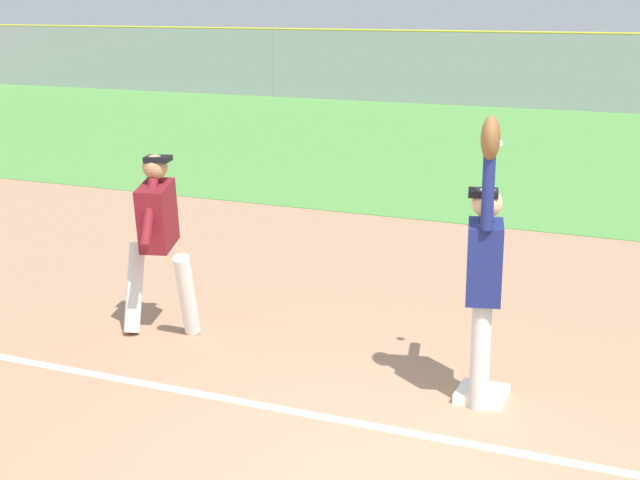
{
  "coord_description": "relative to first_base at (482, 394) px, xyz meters",
  "views": [
    {
      "loc": [
        1.91,
        -5.26,
        3.06
      ],
      "look_at": [
        -1.36,
        1.87,
        1.05
      ],
      "focal_mm": 52.44,
      "sensor_mm": 36.0,
      "label": 1
    }
  ],
  "objects": [
    {
      "name": "chalk_foul_line",
      "position": [
        -4.0,
        -0.9,
        -0.04
      ],
      "size": [
        12.0,
        0.38,
        0.01
      ],
      "primitive_type": "cube",
      "rotation": [
        0.0,
        0.0,
        0.02
      ],
      "color": "white",
      "rests_on": "ground_plane"
    },
    {
      "name": "fielder",
      "position": [
        -0.0,
        -0.09,
        1.08
      ],
      "size": [
        0.37,
        0.89,
        2.28
      ],
      "rotation": [
        0.0,
        0.0,
        3.41
      ],
      "color": "silver",
      "rests_on": "ground_plane"
    },
    {
      "name": "ground_plane",
      "position": [
        -0.21,
        -1.51,
        -0.04
      ],
      "size": [
        69.78,
        69.78,
        0.0
      ],
      "primitive_type": "plane",
      "color": "tan"
    },
    {
      "name": "parked_car_red",
      "position": [
        -9.87,
        23.68,
        0.63
      ],
      "size": [
        4.55,
        2.43,
        1.25
      ],
      "rotation": [
        0.0,
        0.0,
        -0.09
      ],
      "color": "#B21E1E",
      "rests_on": "ground_plane"
    },
    {
      "name": "first_base",
      "position": [
        0.0,
        0.0,
        0.0
      ],
      "size": [
        0.39,
        0.39,
        0.08
      ],
      "primitive_type": "cube",
      "rotation": [
        0.0,
        0.0,
        0.04
      ],
      "color": "white",
      "rests_on": "ground_plane"
    },
    {
      "name": "parked_car_white",
      "position": [
        -5.2,
        23.2,
        0.63
      ],
      "size": [
        4.51,
        2.34,
        1.25
      ],
      "rotation": [
        0.0,
        0.0,
        -0.06
      ],
      "color": "white",
      "rests_on": "ground_plane"
    },
    {
      "name": "baseball",
      "position": [
        -0.04,
        0.3,
        1.95
      ],
      "size": [
        0.07,
        0.07,
        0.07
      ],
      "primitive_type": "sphere",
      "color": "white"
    },
    {
      "name": "runner",
      "position": [
        -3.14,
        0.19,
        0.96
      ],
      "size": [
        0.85,
        0.83,
        1.72
      ],
      "rotation": [
        0.0,
        0.0,
        0.29
      ],
      "color": "white",
      "rests_on": "ground_plane"
    }
  ]
}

